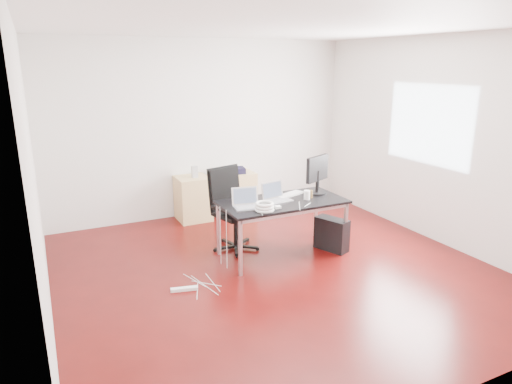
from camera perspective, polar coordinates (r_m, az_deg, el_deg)
name	(u,v)px	position (r m, az deg, el deg)	size (l,w,h in m)	color
room_shell	(280,157)	(5.20, 3.01, 4.42)	(5.00, 5.00, 5.00)	#3D0706
desk	(282,205)	(5.86, 3.32, -1.60)	(1.60, 0.80, 0.73)	black
office_chair	(231,205)	(6.10, -3.10, -1.58)	(0.58, 0.60, 1.08)	black
filing_cabinet_left	(193,198)	(7.32, -7.88, -0.80)	(0.50, 0.50, 0.70)	tan
filing_cabinet_right	(238,193)	(7.59, -2.30, -0.07)	(0.50, 0.50, 0.70)	tan
pc_tower	(332,234)	(6.21, 9.43, -5.22)	(0.20, 0.45, 0.44)	black
wastebasket	(218,207)	(7.54, -4.81, -1.89)	(0.24, 0.24, 0.28)	black
power_strip	(184,289)	(5.22, -8.95, -11.89)	(0.30, 0.06, 0.04)	white
laptop_left	(247,203)	(5.56, -1.14, -1.36)	(0.37, 0.30, 0.23)	silver
laptop_right	(276,196)	(5.83, 2.54, -0.56)	(0.37, 0.31, 0.23)	silver
monitor	(317,173)	(6.16, 7.67, 2.41)	(0.43, 0.26, 0.51)	black
keyboard	(290,195)	(6.08, 4.24, -0.32)	(0.44, 0.14, 0.02)	white
cup_white	(307,195)	(5.91, 6.38, -0.37)	(0.08, 0.08, 0.12)	white
cup_brown	(310,194)	(5.99, 6.73, -0.26)	(0.08, 0.08, 0.10)	#50391B
cable_coil	(265,207)	(5.42, 1.08, -1.85)	(0.24, 0.24, 0.11)	white
power_adapter	(278,207)	(5.54, 2.74, -1.89)	(0.07, 0.07, 0.03)	white
speaker	(195,172)	(7.19, -7.68, 2.52)	(0.09, 0.08, 0.18)	#9E9E9E
navy_garment	(235,170)	(7.42, -2.61, 2.71)	(0.30, 0.24, 0.09)	black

